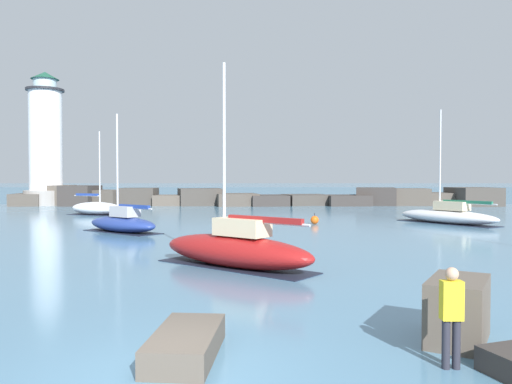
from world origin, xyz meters
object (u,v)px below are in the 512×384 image
object	(u,v)px
sailboat_moored_0	(445,215)
person_on_rocks	(450,312)
mooring_buoy_far_side	(313,220)
sailboat_moored_4	(95,208)
mooring_buoy_orange_near	(445,213)
sailboat_moored_1	(234,249)
lighthouse	(44,147)
sailboat_moored_2	(121,223)

from	to	relation	value
sailboat_moored_0	person_on_rocks	distance (m)	29.42
sailboat_moored_0	mooring_buoy_far_side	distance (m)	9.68
sailboat_moored_4	mooring_buoy_far_side	world-z (taller)	sailboat_moored_4
mooring_buoy_orange_near	person_on_rocks	world-z (taller)	person_on_rocks
sailboat_moored_1	lighthouse	bearing A→B (deg)	120.45
lighthouse	sailboat_moored_0	bearing A→B (deg)	-31.84
mooring_buoy_far_side	sailboat_moored_2	bearing A→B (deg)	-156.77
sailboat_moored_0	person_on_rocks	xyz separation A→B (m)	(-10.49, -27.48, 0.40)
sailboat_moored_0	mooring_buoy_orange_near	xyz separation A→B (m)	(2.28, 6.05, -0.25)
sailboat_moored_4	mooring_buoy_orange_near	world-z (taller)	sailboat_moored_4
sailboat_moored_1	sailboat_moored_2	bearing A→B (deg)	121.81
sailboat_moored_0	mooring_buoy_far_side	xyz separation A→B (m)	(-9.67, -0.42, -0.29)
sailboat_moored_1	person_on_rocks	distance (m)	10.70
sailboat_moored_1	sailboat_moored_4	bearing A→B (deg)	117.35
lighthouse	sailboat_moored_2	xyz separation A→B (m)	(17.34, -30.15, -6.52)
sailboat_moored_1	mooring_buoy_far_side	distance (m)	17.90
sailboat_moored_4	mooring_buoy_orange_near	xyz separation A→B (m)	(30.45, -2.51, -0.26)
lighthouse	sailboat_moored_4	bearing A→B (deg)	-54.84
sailboat_moored_0	sailboat_moored_4	size ratio (longest dim) A/B	1.11
sailboat_moored_2	mooring_buoy_orange_near	distance (m)	26.99
lighthouse	mooring_buoy_far_side	bearing A→B (deg)	-39.95
mooring_buoy_orange_near	mooring_buoy_far_side	world-z (taller)	mooring_buoy_orange_near
sailboat_moored_1	person_on_rocks	world-z (taller)	sailboat_moored_1
sailboat_moored_4	sailboat_moored_0	bearing A→B (deg)	-16.91
mooring_buoy_orange_near	mooring_buoy_far_side	xyz separation A→B (m)	(-11.95, -6.48, -0.04)
sailboat_moored_4	mooring_buoy_orange_near	bearing A→B (deg)	-4.71
sailboat_moored_0	mooring_buoy_far_side	world-z (taller)	sailboat_moored_0
lighthouse	mooring_buoy_orange_near	bearing A→B (deg)	-23.82
lighthouse	sailboat_moored_2	distance (m)	35.38
sailboat_moored_2	sailboat_moored_4	xyz separation A→B (m)	(-6.17, 14.29, 0.02)
sailboat_moored_1	mooring_buoy_far_side	world-z (taller)	sailboat_moored_1
sailboat_moored_0	sailboat_moored_1	bearing A→B (deg)	-129.70
person_on_rocks	sailboat_moored_2	bearing A→B (deg)	117.88
mooring_buoy_orange_near	mooring_buoy_far_side	distance (m)	13.59
sailboat_moored_0	sailboat_moored_2	xyz separation A→B (m)	(-22.00, -5.72, -0.01)
mooring_buoy_far_side	sailboat_moored_4	bearing A→B (deg)	154.09
sailboat_moored_2	mooring_buoy_orange_near	size ratio (longest dim) A/B	8.25
sailboat_moored_0	sailboat_moored_2	world-z (taller)	sailboat_moored_0
mooring_buoy_far_side	sailboat_moored_1	bearing A→B (deg)	-106.09
lighthouse	sailboat_moored_0	size ratio (longest dim) A/B	1.94
person_on_rocks	sailboat_moored_4	bearing A→B (deg)	116.13
sailboat_moored_1	mooring_buoy_orange_near	distance (m)	29.09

